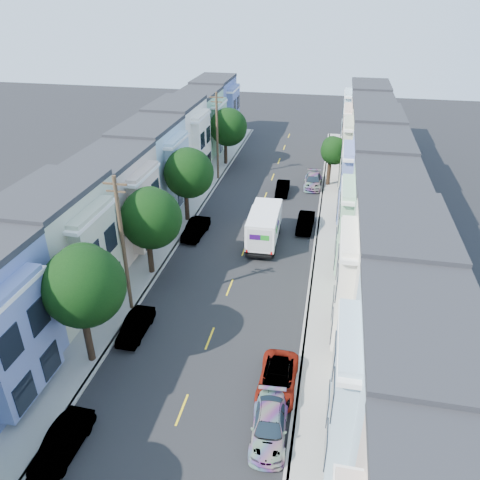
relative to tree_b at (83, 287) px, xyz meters
The scene contains 25 objects.
ground 9.07m from the tree_b, 28.46° to the left, with size 160.00×160.00×0.00m, color black.
road_slab 20.24m from the tree_b, 71.11° to the left, with size 12.00×70.00×0.02m, color black.
curb_left 19.21m from the tree_b, 89.22° to the left, with size 0.30×70.00×0.15m, color gray.
curb_right 22.84m from the tree_b, 56.15° to the left, with size 0.30×70.00×0.15m, color gray.
sidewalk_left 19.24m from the tree_b, 93.26° to the left, with size 2.60×70.00×0.15m, color gray.
sidewalk_right 23.57m from the tree_b, 53.45° to the left, with size 2.60×70.00×0.15m, color gray.
centerline 20.24m from the tree_b, 71.11° to the left, with size 0.12×70.00×0.01m, color gold.
townhouse_row_left 19.84m from the tree_b, 104.75° to the left, with size 5.00×70.00×8.50m, color #8FBF98.
townhouse_row_right 25.97m from the tree_b, 46.54° to the left, with size 5.00×70.00×8.50m, color #8FBF98.
tree_b is the anchor object (origin of this frame).
tree_c 10.26m from the tree_b, 90.00° to the left, with size 4.70×4.70×7.27m.
tree_d 19.98m from the tree_b, 90.00° to the left, with size 4.70×4.70×7.33m.
tree_e 36.77m from the tree_b, 90.00° to the left, with size 4.70×4.70×7.23m.
tree_far_r 34.71m from the tree_b, 67.63° to the left, with size 3.10×3.10×5.71m.
utility_pole_near 5.43m from the tree_b, 89.98° to the left, with size 1.60×0.26×10.00m.
utility_pole_far 31.42m from the tree_b, 90.00° to the left, with size 1.60×0.26×10.00m.
fedex_truck 19.11m from the tree_b, 65.51° to the left, with size 2.52×6.54×3.14m.
lead_sedan 30.10m from the tree_b, 74.28° to the left, with size 1.36×3.85×1.28m, color black.
parked_left_b 8.07m from the tree_b, 77.39° to the right, with size 1.43×4.04×1.35m, color black.
parked_left_c 5.90m from the tree_b, 64.49° to the left, with size 1.34×3.80×1.27m, color #B5B6BE.
parked_left_d 17.81m from the tree_b, 85.31° to the left, with size 1.50×4.24×1.41m, color #3E040D.
parked_right_a 12.66m from the tree_b, 16.22° to the right, with size 1.81×4.30×1.29m, color #4A4A4A.
parked_right_b 12.23m from the tree_b, ahead, with size 2.12×4.60×1.28m, color silver.
parked_right_c 23.84m from the tree_b, 61.32° to the left, with size 1.45×4.11×1.37m, color black.
parked_right_d 33.64m from the tree_b, 70.33° to the left, with size 1.92×4.56×1.37m, color black.
Camera 1 is at (6.69, -22.99, 20.42)m, focal length 35.00 mm.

